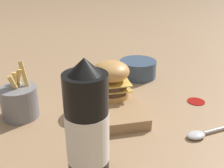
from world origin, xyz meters
The scene contains 9 objects.
ground_plane centered at (0.00, 0.00, 0.00)m, with size 6.00×6.00×0.00m, color #9E7A56.
serving_board centered at (-0.06, 0.06, 0.01)m, with size 0.25×0.14×0.03m.
burger centered at (-0.03, 0.06, 0.08)m, with size 0.11×0.11×0.10m.
ketchup_bottle centered at (-0.32, 0.17, 0.11)m, with size 0.07×0.07×0.25m.
fries_basket centered at (-0.04, 0.31, 0.04)m, with size 0.10×0.10×0.15m.
side_bowl centered at (0.16, -0.08, 0.03)m, with size 0.13×0.13×0.06m.
spoon centered at (-0.23, -0.12, 0.01)m, with size 0.05×0.18×0.01m.
ketchup_puddle centered at (-0.07, -0.19, 0.00)m, with size 0.05×0.05×0.00m.
parchment_square centered at (0.18, 0.06, 0.00)m, with size 0.14×0.14×0.00m.
Camera 1 is at (-0.69, 0.21, 0.37)m, focal length 42.00 mm.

